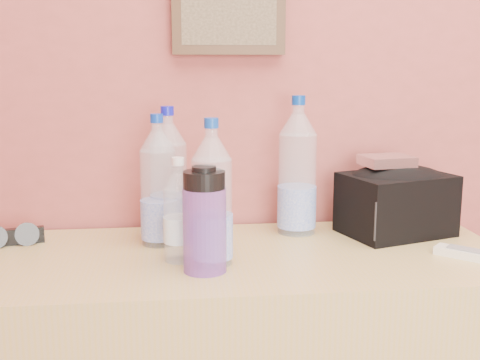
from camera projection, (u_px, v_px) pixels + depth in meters
name	position (u px, v px, depth m)	size (l,w,h in m)	color
picture_frame	(229.00, 6.00, 1.58)	(0.30, 0.03, 0.25)	#382311
pet_large_a	(169.00, 182.00, 1.53)	(0.09, 0.09, 0.34)	silver
pet_large_b	(158.00, 187.00, 1.49)	(0.09, 0.09, 0.33)	white
pet_large_c	(297.00, 173.00, 1.59)	(0.10, 0.10, 0.37)	silver
pet_large_d	(212.00, 201.00, 1.34)	(0.09, 0.09, 0.33)	white
pet_small	(179.00, 216.00, 1.37)	(0.07, 0.07, 0.24)	silver
nalgene_bottle	(205.00, 220.00, 1.29)	(0.10, 0.10, 0.23)	purple
sunglasses	(11.00, 237.00, 1.50)	(0.16, 0.06, 0.04)	black
ac_remote	(466.00, 254.00, 1.40)	(0.14, 0.05, 0.02)	silver
toiletry_bag	(396.00, 200.00, 1.59)	(0.27, 0.19, 0.18)	black
foil_packet	(387.00, 161.00, 1.58)	(0.12, 0.10, 0.03)	white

